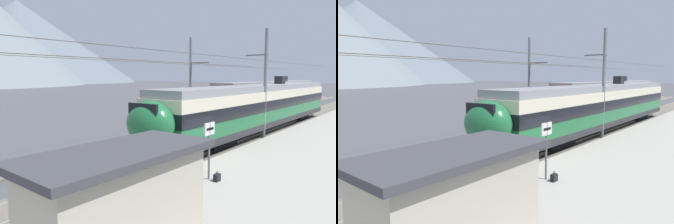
# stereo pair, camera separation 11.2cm
# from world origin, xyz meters

# --- Properties ---
(ground_plane) EXTENTS (400.00, 400.00, 0.00)m
(ground_plane) POSITION_xyz_m (0.00, 0.00, 0.00)
(ground_plane) COLOR #4C4C51
(platform_slab) EXTENTS (120.00, 6.58, 0.36)m
(platform_slab) POSITION_xyz_m (0.00, -4.16, 0.18)
(platform_slab) COLOR #A39E93
(platform_slab) RESTS_ON ground
(track_near) EXTENTS (120.00, 3.00, 0.28)m
(track_near) POSITION_xyz_m (0.00, 0.99, 0.07)
(track_near) COLOR #6B6359
(track_near) RESTS_ON ground
(track_far) EXTENTS (120.00, 3.00, 0.28)m
(track_far) POSITION_xyz_m (0.00, 6.30, 0.07)
(track_far) COLOR #6B6359
(track_far) RESTS_ON ground
(train_near_platform) EXTENTS (27.37, 2.97, 4.27)m
(train_near_platform) POSITION_xyz_m (10.85, 0.99, 2.23)
(train_near_platform) COLOR #2D2D30
(train_near_platform) RESTS_ON track_near
(train_far_track) EXTENTS (29.44, 2.88, 4.27)m
(train_far_track) POSITION_xyz_m (27.39, 6.30, 2.23)
(train_far_track) COLOR #2D2D30
(train_far_track) RESTS_ON track_far
(catenary_mast_mid) EXTENTS (46.05, 1.67, 7.86)m
(catenary_mast_mid) POSITION_xyz_m (8.52, -0.29, 4.10)
(catenary_mast_mid) COLOR slate
(catenary_mast_mid) RESTS_ON ground
(catenary_mast_far_side) EXTENTS (46.05, 2.19, 8.17)m
(catenary_mast_far_side) POSITION_xyz_m (11.53, 8.05, 4.23)
(catenary_mast_far_side) COLOR slate
(catenary_mast_far_side) RESTS_ON ground
(platform_sign) EXTENTS (0.70, 0.08, 2.34)m
(platform_sign) POSITION_xyz_m (-2.35, -2.49, 2.07)
(platform_sign) COLOR #59595B
(platform_sign) RESTS_ON platform_slab
(passenger_walking) EXTENTS (0.53, 0.22, 1.69)m
(passenger_walking) POSITION_xyz_m (-6.58, -2.30, 1.30)
(passenger_walking) COLOR #383842
(passenger_walking) RESTS_ON platform_slab
(handbag_beside_passenger) EXTENTS (0.32, 0.18, 0.44)m
(handbag_beside_passenger) POSITION_xyz_m (-5.79, -2.33, 0.52)
(handbag_beside_passenger) COLOR black
(handbag_beside_passenger) RESTS_ON platform_slab
(handbag_near_sign) EXTENTS (0.32, 0.18, 0.43)m
(handbag_near_sign) POSITION_xyz_m (-2.34, -2.87, 0.51)
(handbag_near_sign) COLOR black
(handbag_near_sign) RESTS_ON platform_slab
(potted_plant_platform_edge) EXTENTS (0.54, 0.54, 0.78)m
(potted_plant_platform_edge) POSITION_xyz_m (-3.26, -1.43, 0.81)
(potted_plant_platform_edge) COLOR brown
(potted_plant_platform_edge) RESTS_ON platform_slab
(potted_plant_by_shelter) EXTENTS (0.57, 0.57, 0.78)m
(potted_plant_by_shelter) POSITION_xyz_m (-3.71, -2.05, 0.79)
(potted_plant_by_shelter) COLOR brown
(potted_plant_by_shelter) RESTS_ON platform_slab
(platform_shelter) EXTENTS (4.41, 2.07, 2.64)m
(platform_shelter) POSITION_xyz_m (-8.53, -4.05, 1.71)
(platform_shelter) COLOR #B7AD99
(platform_shelter) RESTS_ON platform_slab
(mountain_right_ridge) EXTENTS (168.49, 168.49, 58.72)m
(mountain_right_ridge) POSITION_xyz_m (95.69, 219.44, 29.36)
(mountain_right_ridge) COLOR slate
(mountain_right_ridge) RESTS_ON ground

